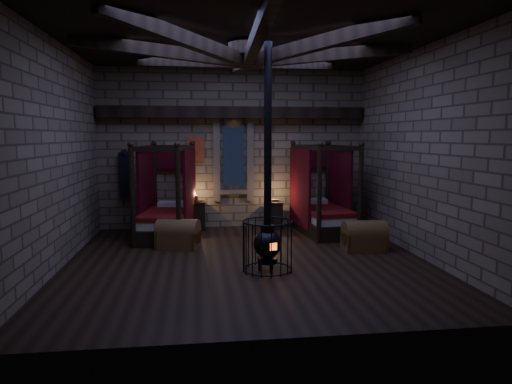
{
  "coord_description": "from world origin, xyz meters",
  "views": [
    {
      "loc": [
        -0.95,
        -8.69,
        2.44
      ],
      "look_at": [
        0.24,
        0.6,
        1.29
      ],
      "focal_mm": 32.0,
      "sensor_mm": 36.0,
      "label": 1
    }
  ],
  "objects": [
    {
      "name": "stove",
      "position": [
        0.28,
        -0.71,
        0.59
      ],
      "size": [
        0.91,
        0.91,
        4.05
      ],
      "rotation": [
        0.0,
        0.0,
        0.29
      ],
      "color": "black",
      "rests_on": "ground"
    },
    {
      "name": "bed_right",
      "position": [
        2.17,
        2.4,
        0.55
      ],
      "size": [
        1.32,
        2.21,
        2.21
      ],
      "rotation": [
        0.0,
        0.0,
        0.1
      ],
      "color": "black",
      "rests_on": "ground"
    },
    {
      "name": "nightstand_right",
      "position": [
        1.07,
        3.02,
        0.37
      ],
      "size": [
        0.52,
        0.51,
        0.79
      ],
      "rotation": [
        0.0,
        0.0,
        -0.2
      ],
      "color": "black",
      "rests_on": "ground"
    },
    {
      "name": "bed_left",
      "position": [
        -1.71,
        2.38,
        0.55
      ],
      "size": [
        1.42,
        2.26,
        2.21
      ],
      "rotation": [
        0.0,
        0.0,
        -0.15
      ],
      "color": "black",
      "rests_on": "ground"
    },
    {
      "name": "room",
      "position": [
        -0.0,
        0.09,
        3.74
      ],
      "size": [
        7.02,
        7.02,
        4.29
      ],
      "color": "black",
      "rests_on": "ground"
    },
    {
      "name": "nightstand_left",
      "position": [
        -1.0,
        3.11,
        0.39
      ],
      "size": [
        0.5,
        0.48,
        0.91
      ],
      "rotation": [
        0.0,
        0.0,
        0.07
      ],
      "color": "black",
      "rests_on": "ground"
    },
    {
      "name": "trunk_right",
      "position": [
        2.59,
        0.54,
        0.29
      ],
      "size": [
        0.91,
        0.59,
        0.66
      ],
      "rotation": [
        0.0,
        0.0,
        -0.03
      ],
      "color": "brown",
      "rests_on": "ground"
    },
    {
      "name": "trunk_left",
      "position": [
        -1.39,
        1.23,
        0.29
      ],
      "size": [
        1.02,
        0.8,
        0.66
      ],
      "rotation": [
        0.0,
        0.0,
        -0.3
      ],
      "color": "brown",
      "rests_on": "ground"
    }
  ]
}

